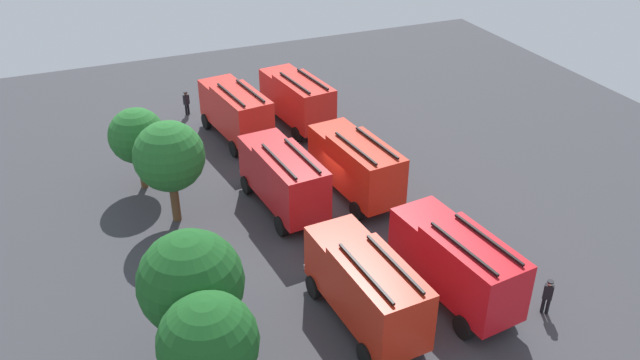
# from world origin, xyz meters

# --- Properties ---
(ground_plane) EXTENTS (56.93, 56.93, 0.00)m
(ground_plane) POSITION_xyz_m (0.00, 0.00, 0.00)
(ground_plane) COLOR #38383D
(fire_truck_0) EXTENTS (7.43, 3.41, 3.88)m
(fire_truck_0) POSITION_xyz_m (-10.37, -2.37, 2.15)
(fire_truck_0) COLOR red
(fire_truck_0) RESTS_ON ground
(fire_truck_1) EXTENTS (7.41, 3.34, 3.88)m
(fire_truck_1) POSITION_xyz_m (-0.25, -2.12, 2.15)
(fire_truck_1) COLOR red
(fire_truck_1) RESTS_ON ground
(fire_truck_2) EXTENTS (7.44, 3.46, 3.88)m
(fire_truck_2) POSITION_xyz_m (10.06, -2.42, 2.15)
(fire_truck_2) COLOR red
(fire_truck_2) RESTS_ON ground
(fire_truck_3) EXTENTS (7.35, 3.16, 3.88)m
(fire_truck_3) POSITION_xyz_m (-10.31, 2.16, 2.15)
(fire_truck_3) COLOR red
(fire_truck_3) RESTS_ON ground
(fire_truck_4) EXTENTS (7.39, 3.28, 3.88)m
(fire_truck_4) POSITION_xyz_m (-0.04, 2.25, 2.15)
(fire_truck_4) COLOR red
(fire_truck_4) RESTS_ON ground
(fire_truck_5) EXTENTS (7.47, 3.55, 3.88)m
(fire_truck_5) POSITION_xyz_m (9.70, 2.17, 2.15)
(fire_truck_5) COLOR red
(fire_truck_5) RESTS_ON ground
(firefighter_0) EXTENTS (0.48, 0.44, 1.61)m
(firefighter_0) POSITION_xyz_m (4.90, 2.56, 0.90)
(firefighter_0) COLOR black
(firefighter_0) RESTS_ON ground
(firefighter_1) EXTENTS (0.45, 0.48, 1.82)m
(firefighter_1) POSITION_xyz_m (-4.90, 2.12, 1.03)
(firefighter_1) COLOR black
(firefighter_1) RESTS_ON ground
(firefighter_2) EXTENTS (0.47, 0.46, 1.84)m
(firefighter_2) POSITION_xyz_m (-12.88, -5.73, 1.04)
(firefighter_2) COLOR black
(firefighter_2) RESTS_ON ground
(firefighter_3) EXTENTS (0.40, 0.48, 1.81)m
(firefighter_3) POSITION_xyz_m (15.09, 4.45, 1.03)
(firefighter_3) COLOR black
(firefighter_3) RESTS_ON ground
(firefighter_4) EXTENTS (0.27, 0.44, 1.68)m
(firefighter_4) POSITION_xyz_m (11.89, -0.09, 0.94)
(firefighter_4) COLOR black
(firefighter_4) RESTS_ON ground
(tree_0) EXTENTS (3.65, 3.65, 5.66)m
(tree_0) POSITION_xyz_m (-12.80, 9.58, 3.81)
(tree_0) COLOR brown
(tree_0) RESTS_ON ground
(tree_1) EXTENTS (4.14, 4.14, 6.42)m
(tree_1) POSITION_xyz_m (-9.96, 9.50, 4.32)
(tree_1) COLOR brown
(tree_1) RESTS_ON ground
(tree_2) EXTENTS (3.82, 3.82, 5.92)m
(tree_2) POSITION_xyz_m (1.25, 8.14, 3.98)
(tree_2) COLOR brown
(tree_2) RESTS_ON ground
(tree_3) EXTENTS (3.30, 3.30, 5.11)m
(tree_3) POSITION_xyz_m (5.56, 9.22, 3.44)
(tree_3) COLOR brown
(tree_3) RESTS_ON ground
(traffic_cone_0) EXTENTS (0.46, 0.46, 0.66)m
(traffic_cone_0) POSITION_xyz_m (7.05, 0.17, 0.33)
(traffic_cone_0) COLOR #F2600C
(traffic_cone_0) RESTS_ON ground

